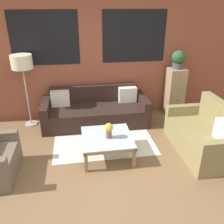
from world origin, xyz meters
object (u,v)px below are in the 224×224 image
object	(u,v)px
floor_lamp	(22,64)
drawer_cabinet	(174,92)
settee_vintage	(204,136)
coffee_table	(107,139)
potted_plant	(178,59)
couch_dark	(96,111)
flower_vase	(109,129)

from	to	relation	value
floor_lamp	drawer_cabinet	distance (m)	3.43
settee_vintage	floor_lamp	xyz separation A→B (m)	(-3.24, 1.58, 1.03)
coffee_table	drawer_cabinet	bearing A→B (deg)	39.73
coffee_table	potted_plant	bearing A→B (deg)	39.73
coffee_table	floor_lamp	distance (m)	2.33
couch_dark	drawer_cabinet	bearing A→B (deg)	6.28
couch_dark	settee_vintage	xyz separation A→B (m)	(1.81, -1.43, 0.03)
settee_vintage	potted_plant	world-z (taller)	potted_plant
potted_plant	flower_vase	bearing A→B (deg)	-139.12
potted_plant	flower_vase	size ratio (longest dim) A/B	1.50
couch_dark	floor_lamp	distance (m)	1.80
floor_lamp	flower_vase	bearing A→B (deg)	-44.23
potted_plant	flower_vase	xyz separation A→B (m)	(-1.80, -1.55, -0.78)
floor_lamp	drawer_cabinet	world-z (taller)	floor_lamp
drawer_cabinet	settee_vintage	bearing A→B (deg)	-93.17
coffee_table	flower_vase	distance (m)	0.22
settee_vintage	flower_vase	xyz separation A→B (m)	(-1.71, 0.08, 0.24)
drawer_cabinet	flower_vase	distance (m)	2.38
coffee_table	drawer_cabinet	xyz separation A→B (m)	(1.82, 1.52, 0.23)
coffee_table	floor_lamp	bearing A→B (deg)	136.01
potted_plant	coffee_table	bearing A→B (deg)	-140.27
potted_plant	floor_lamp	bearing A→B (deg)	-179.01
floor_lamp	potted_plant	xyz separation A→B (m)	(3.33, 0.06, -0.01)
couch_dark	coffee_table	size ratio (longest dim) A/B	2.68
coffee_table	potted_plant	distance (m)	2.57
coffee_table	couch_dark	bearing A→B (deg)	93.29
settee_vintage	flower_vase	bearing A→B (deg)	177.28
floor_lamp	couch_dark	bearing A→B (deg)	-6.03
flower_vase	couch_dark	bearing A→B (deg)	94.37
coffee_table	flower_vase	bearing A→B (deg)	-54.57
coffee_table	flower_vase	world-z (taller)	flower_vase
floor_lamp	potted_plant	bearing A→B (deg)	0.99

